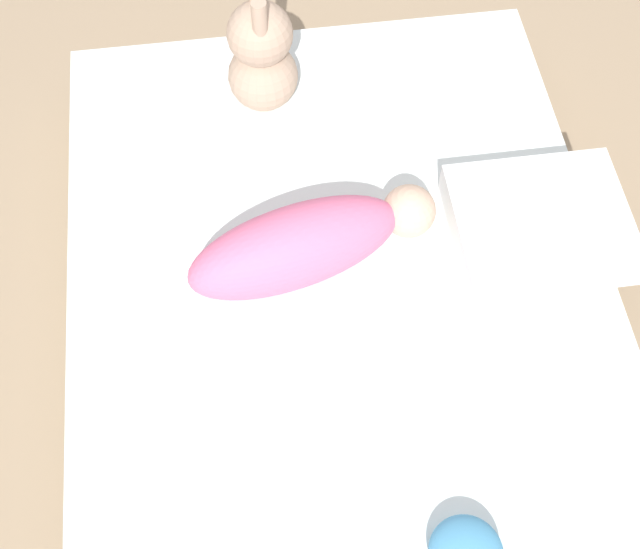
# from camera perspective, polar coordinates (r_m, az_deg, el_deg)

# --- Properties ---
(ground_plane) EXTENTS (12.00, 12.00, 0.00)m
(ground_plane) POSITION_cam_1_polar(r_m,az_deg,el_deg) (1.90, 1.49, -4.65)
(ground_plane) COLOR #9E8466
(bed_mattress) EXTENTS (1.54, 1.08, 0.18)m
(bed_mattress) POSITION_cam_1_polar(r_m,az_deg,el_deg) (1.82, 1.55, -3.41)
(bed_mattress) COLOR white
(bed_mattress) RESTS_ON ground_plane
(swaddled_baby) EXTENTS (0.26, 0.52, 0.16)m
(swaddled_baby) POSITION_cam_1_polar(r_m,az_deg,el_deg) (1.72, -0.89, 2.01)
(swaddled_baby) COLOR pink
(swaddled_baby) RESTS_ON bed_mattress
(pillow) EXTENTS (0.29, 0.35, 0.07)m
(pillow) POSITION_cam_1_polar(r_m,az_deg,el_deg) (1.85, 13.85, 3.16)
(pillow) COLOR white
(pillow) RESTS_ON bed_mattress
(bunny_plush) EXTENTS (0.15, 0.15, 0.32)m
(bunny_plush) POSITION_cam_1_polar(r_m,az_deg,el_deg) (1.97, -3.76, 13.71)
(bunny_plush) COLOR tan
(bunny_plush) RESTS_ON bed_mattress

